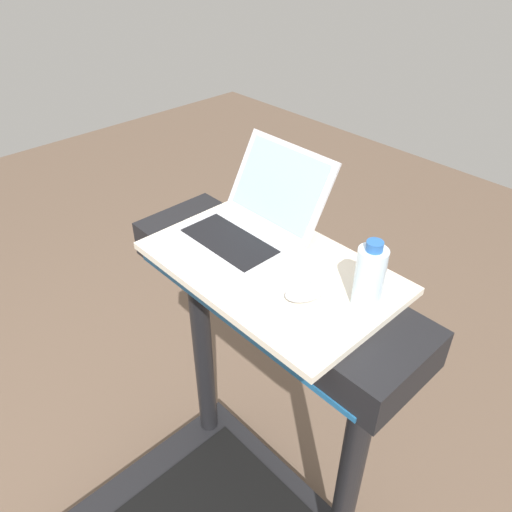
{
  "coord_description": "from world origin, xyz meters",
  "views": [
    {
      "loc": [
        0.74,
        -0.04,
        1.94
      ],
      "look_at": [
        0.0,
        0.65,
        1.22
      ],
      "focal_mm": 35.02,
      "sensor_mm": 36.0,
      "label": 1
    }
  ],
  "objects": [
    {
      "name": "laptop",
      "position": [
        -0.13,
        0.75,
        1.21
      ],
      "size": [
        0.32,
        0.35,
        0.23
      ],
      "rotation": [
        0.0,
        0.0,
        -0.01
      ],
      "color": "#B7B7BC",
      "rests_on": "desk_board"
    },
    {
      "name": "computer_mouse",
      "position": [
        0.15,
        0.67,
        1.18
      ],
      "size": [
        0.09,
        0.12,
        0.03
      ],
      "primitive_type": "ellipsoid",
      "rotation": [
        0.0,
        0.0,
        -0.41
      ],
      "color": "#B2B2B7",
      "rests_on": "desk_board"
    },
    {
      "name": "desk_board",
      "position": [
        0.0,
        0.7,
        1.16
      ],
      "size": [
        0.66,
        0.41,
        0.02
      ],
      "primitive_type": "cube",
      "color": "beige",
      "rests_on": "treadmill_base"
    },
    {
      "name": "water_bottle",
      "position": [
        0.26,
        0.75,
        1.25
      ],
      "size": [
        0.07,
        0.07,
        0.18
      ],
      "color": "silver",
      "rests_on": "desk_board"
    }
  ]
}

